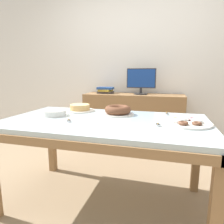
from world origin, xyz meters
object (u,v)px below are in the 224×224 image
(tealight_near_cakes, at_px, (158,125))
(cake_golden_bundt, at_px, (118,110))
(plate_stack, at_px, (54,113))
(computer_monitor, at_px, (141,81))
(tealight_near_front, at_px, (69,121))
(pastry_platter, at_px, (187,122))
(cake_chocolate_round, at_px, (80,108))
(book_stack, at_px, (106,90))
(tealight_right_edge, at_px, (167,114))

(tealight_near_cakes, bearing_deg, cake_golden_bundt, 139.39)
(plate_stack, height_order, tealight_near_cakes, plate_stack)
(cake_golden_bundt, relative_size, tealight_near_cakes, 7.42)
(computer_monitor, bearing_deg, plate_stack, -113.24)
(tealight_near_front, distance_m, tealight_near_cakes, 0.69)
(pastry_platter, distance_m, tealight_near_front, 0.91)
(cake_chocolate_round, relative_size, tealight_near_cakes, 7.48)
(book_stack, distance_m, tealight_near_front, 1.59)
(cake_chocolate_round, bearing_deg, pastry_platter, -15.54)
(book_stack, xyz_separation_m, cake_golden_bundt, (0.49, -1.19, -0.09))
(tealight_near_front, bearing_deg, book_stack, 96.95)
(pastry_platter, relative_size, tealight_near_front, 8.93)
(tealight_near_front, height_order, tealight_near_cakes, same)
(cake_chocolate_round, bearing_deg, cake_golden_bundt, -10.32)
(pastry_platter, bearing_deg, tealight_near_front, -168.56)
(computer_monitor, bearing_deg, cake_golden_bundt, -92.55)
(cake_chocolate_round, height_order, plate_stack, cake_chocolate_round)
(computer_monitor, distance_m, plate_stack, 1.53)
(tealight_near_cakes, bearing_deg, tealight_right_edge, 82.44)
(pastry_platter, distance_m, tealight_right_edge, 0.35)
(cake_golden_bundt, relative_size, tealight_right_edge, 7.42)
(pastry_platter, bearing_deg, tealight_near_cakes, -149.61)
(cake_chocolate_round, height_order, tealight_near_front, cake_chocolate_round)
(book_stack, bearing_deg, computer_monitor, -0.15)
(pastry_platter, bearing_deg, tealight_right_edge, 116.02)
(computer_monitor, distance_m, pastry_platter, 1.52)
(plate_stack, bearing_deg, tealight_near_front, -37.55)
(book_stack, xyz_separation_m, pastry_platter, (1.08, -1.40, -0.11))
(pastry_platter, xyz_separation_m, plate_stack, (-1.13, 0.01, 0.01))
(cake_chocolate_round, xyz_separation_m, cake_golden_bundt, (0.42, -0.08, 0.01))
(computer_monitor, xyz_separation_m, tealight_near_front, (-0.36, -1.58, -0.25))
(book_stack, relative_size, tealight_near_front, 6.06)
(book_stack, relative_size, pastry_platter, 0.68)
(book_stack, bearing_deg, plate_stack, -92.04)
(plate_stack, bearing_deg, pastry_platter, -0.28)
(pastry_platter, bearing_deg, book_stack, 127.79)
(tealight_right_edge, height_order, tealight_near_cakes, same)
(cake_chocolate_round, xyz_separation_m, tealight_near_cakes, (0.80, -0.40, -0.02))
(tealight_right_edge, bearing_deg, computer_monitor, 109.51)
(cake_chocolate_round, relative_size, tealight_right_edge, 7.48)
(cake_golden_bundt, bearing_deg, pastry_platter, -19.08)
(cake_chocolate_round, xyz_separation_m, plate_stack, (-0.13, -0.27, -0.00))
(plate_stack, distance_m, tealight_right_edge, 1.03)
(tealight_right_edge, bearing_deg, tealight_near_cakes, -97.56)
(cake_chocolate_round, relative_size, pastry_platter, 0.84)
(book_stack, height_order, cake_golden_bundt, book_stack)
(computer_monitor, xyz_separation_m, tealight_near_cakes, (0.33, -1.52, -0.25))
(pastry_platter, height_order, tealight_right_edge, pastry_platter)
(tealight_right_edge, xyz_separation_m, tealight_near_cakes, (-0.06, -0.43, 0.00))
(computer_monitor, height_order, tealight_near_cakes, computer_monitor)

